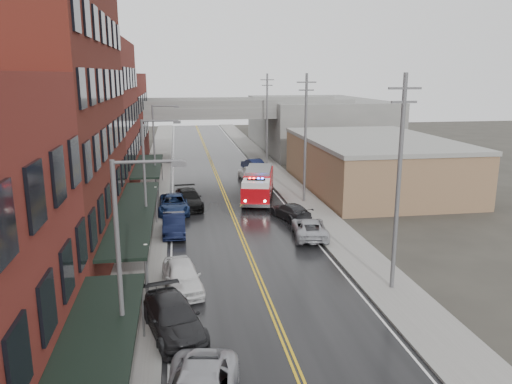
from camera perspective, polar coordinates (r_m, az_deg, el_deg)
road at (r=41.74m, az=-2.42°, el=-3.26°), size 11.00×160.00×0.02m
sidewalk_left at (r=41.57m, az=-12.48°, el=-3.55°), size 3.00×160.00×0.15m
sidewalk_right at (r=43.12m, az=7.27°, el=-2.72°), size 3.00×160.00×0.15m
curb_left at (r=41.49m, az=-10.20°, el=-3.47°), size 0.30×160.00×0.15m
curb_right at (r=42.70m, az=5.14°, el=-2.82°), size 0.30×160.00×0.15m
brick_building_b at (r=34.03m, az=-24.13°, el=7.27°), size 9.00×20.00×18.00m
brick_building_c at (r=51.20m, az=-19.02°, el=7.66°), size 9.00×15.00×15.00m
brick_building_far at (r=68.57m, az=-16.48°, el=7.84°), size 9.00×20.00×12.00m
tan_building at (r=54.63m, az=13.23°, el=3.05°), size 14.00×22.00×5.00m
right_far_block at (r=83.24m, az=6.80°, el=7.78°), size 18.00×30.00×8.00m
awning_0 at (r=16.66m, az=-18.96°, el=-19.87°), size 2.60×16.00×3.09m
awning_1 at (r=34.07m, az=-13.70°, el=-2.25°), size 2.60×18.00×3.09m
awning_2 at (r=51.12m, az=-12.21°, el=2.97°), size 2.60×13.00×3.09m
globe_lamp_1 at (r=27.54m, az=-12.45°, el=-7.40°), size 0.44×0.44×3.12m
globe_lamp_2 at (r=40.93m, az=-11.38°, el=-0.51°), size 0.44×0.44×3.12m
street_lamp_0 at (r=19.09m, az=-14.65°, el=-7.77°), size 2.64×0.22×9.00m
street_lamp_1 at (r=34.47m, az=-12.21°, el=1.77°), size 2.64×0.22×9.00m
street_lamp_2 at (r=50.24m, az=-11.28°, el=5.38°), size 2.64×0.22×9.00m
utility_pole_0 at (r=27.95m, az=16.00°, el=1.23°), size 1.80×0.24×12.00m
utility_pole_1 at (r=46.59m, az=5.67°, el=6.35°), size 1.80×0.24×12.00m
utility_pole_2 at (r=66.04m, az=1.27°, el=8.45°), size 1.80×0.24×12.00m
overpass at (r=72.13m, az=-5.44°, el=8.56°), size 40.00×10.00×7.50m
fire_truck at (r=47.87m, az=0.24°, el=0.90°), size 4.67×8.52×2.97m
parked_car_left_3 at (r=24.38m, az=-9.42°, el=-13.99°), size 3.52×5.88×1.60m
parked_car_left_4 at (r=28.77m, az=-8.45°, el=-9.49°), size 2.59×5.08×1.66m
parked_car_left_5 at (r=38.43m, az=-9.35°, el=-3.68°), size 1.69×4.79×1.57m
parked_car_left_6 at (r=44.37m, az=-9.34°, el=-1.36°), size 2.69×5.76×1.60m
parked_car_left_7 at (r=45.91m, az=-7.77°, el=-0.77°), size 2.84×5.89×1.65m
parked_car_right_0 at (r=37.52m, az=6.14°, el=-4.11°), size 3.09×5.46×1.44m
parked_car_right_1 at (r=42.13m, az=3.94°, el=-2.18°), size 3.29×4.98×1.34m
parked_car_right_2 at (r=57.61m, az=-0.71°, el=2.24°), size 2.63×5.12×1.67m
parked_car_right_3 at (r=63.22m, az=-0.35°, el=3.17°), size 2.71×4.91×1.53m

